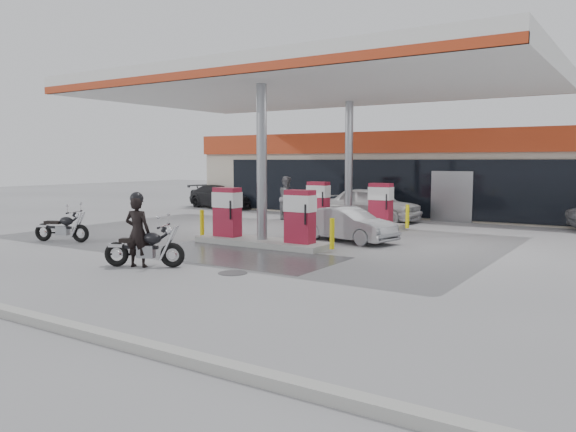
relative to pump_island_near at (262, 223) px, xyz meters
The scene contains 14 objects.
ground 2.12m from the pump_island_near, 90.00° to the right, with size 90.00×90.00×0.00m, color gray.
wet_patch 2.18m from the pump_island_near, 75.96° to the right, with size 6.00×3.00×0.00m, color #4C4C4F.
drain_cover 4.53m from the pump_island_near, 63.43° to the right, with size 0.70×0.70×0.01m, color #38383A.
store_building 14.00m from the pump_island_near, 89.98° to the left, with size 22.00×8.22×4.00m.
canopy 5.46m from the pump_island_near, 90.00° to the left, with size 16.00×10.02×5.51m.
pump_island_near is the anchor object (origin of this frame).
pump_island_far 6.00m from the pump_island_near, 90.00° to the left, with size 5.14×1.30×1.78m.
main_motorcycle 4.58m from the pump_island_near, 93.89° to the right, with size 1.90×1.14×1.06m.
biker_main 4.69m from the pump_island_near, 95.90° to the right, with size 0.65×0.42×1.77m, color black.
parked_motorcycle 6.61m from the pump_island_near, 153.18° to the right, with size 1.88×0.94×1.01m.
sedan_white 8.36m from the pump_island_near, 90.39° to the left, with size 1.77×4.40×1.50m, color silver.
attendant 7.88m from the pump_island_near, 117.23° to the left, with size 0.95×0.74×1.95m, color slate.
hatchback_silver 2.90m from the pump_island_near, 49.39° to the left, with size 1.19×3.40×1.12m, color #929499.
parked_car_left 14.14m from the pump_island_near, 135.00° to the left, with size 1.81×4.46×1.30m, color black.
Camera 1 is at (10.20, -12.27, 2.66)m, focal length 35.00 mm.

